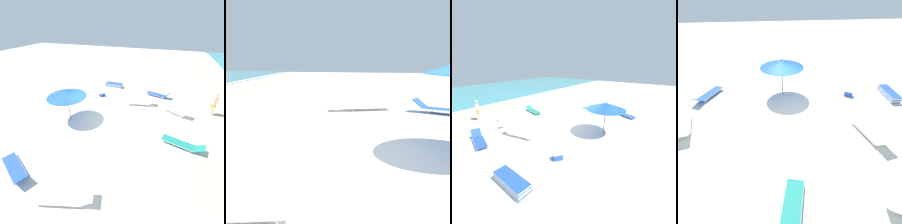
{
  "view_description": "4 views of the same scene",
  "coord_description": "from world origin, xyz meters",
  "views": [
    {
      "loc": [
        7.83,
        4.07,
        6.24
      ],
      "look_at": [
        -0.08,
        1.38,
        0.92
      ],
      "focal_mm": 24.0,
      "sensor_mm": 36.0,
      "label": 1
    },
    {
      "loc": [
        -6.92,
        0.58,
        2.25
      ],
      "look_at": [
        0.51,
        1.63,
        0.83
      ],
      "focal_mm": 50.0,
      "sensor_mm": 36.0,
      "label": 2
    },
    {
      "loc": [
        -8.89,
        -5.0,
        4.75
      ],
      "look_at": [
        0.07,
        1.57,
        1.05
      ],
      "focal_mm": 24.0,
      "sensor_mm": 36.0,
      "label": 3
    },
    {
      "loc": [
        1.05,
        8.28,
        5.74
      ],
      "look_at": [
        0.23,
        1.4,
        0.69
      ],
      "focal_mm": 28.0,
      "sensor_mm": 36.0,
      "label": 4
    }
  ],
  "objects": [
    {
      "name": "sun_lounger_under_umbrella",
      "position": [
        5.41,
        1.3,
        0.2
      ],
      "size": [
        1.22,
        2.37,
        0.49
      ],
      "rotation": [
        0.0,
        0.0,
        0.28
      ],
      "color": "white",
      "rests_on": "ground_plane"
    },
    {
      "name": "sun_lounger_mid_beach_solo",
      "position": [
        5.03,
        -1.73,
        0.21
      ],
      "size": [
        1.55,
        2.34,
        0.51
      ],
      "rotation": [
        0.0,
        0.0,
        -0.45
      ],
      "color": "blue",
      "rests_on": "ground_plane"
    },
    {
      "name": "ground_plane",
      "position": [
        0.0,
        0.01,
        -0.08
      ],
      "size": [
        60.0,
        60.0,
        0.16
      ],
      "color": "silver"
    }
  ]
}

